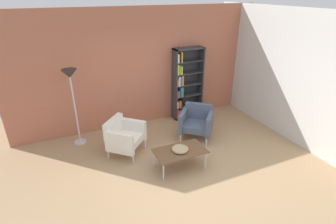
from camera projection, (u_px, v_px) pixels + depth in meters
name	position (u px, v px, depth m)	size (l,w,h in m)	color
ground_plane	(186.00, 173.00, 5.08)	(8.32, 8.32, 0.00)	tan
brick_back_panel	(142.00, 68.00, 6.50)	(6.40, 0.12, 2.90)	#B2664C
plaster_right_partition	(287.00, 75.00, 6.02)	(0.12, 5.20, 2.90)	silver
bookshelf_tall	(185.00, 85.00, 6.95)	(0.80, 0.30, 1.90)	#333338
coffee_table_low	(180.00, 152.00, 5.09)	(1.00, 0.56, 0.40)	brown
decorative_bowl	(180.00, 149.00, 5.06)	(0.32, 0.32, 0.05)	tan
armchair_corner_red	(124.00, 136.00, 5.55)	(0.95, 0.95, 0.78)	white
armchair_by_bookshelf	(197.00, 121.00, 6.16)	(0.95, 0.94, 0.78)	#4C566B
floor_lamp_torchiere	(71.00, 83.00, 5.49)	(0.32, 0.32, 1.74)	silver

